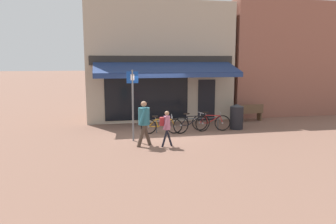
% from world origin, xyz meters
% --- Properties ---
extents(ground_plane, '(160.00, 160.00, 0.00)m').
position_xyz_m(ground_plane, '(0.00, 0.00, 0.00)').
color(ground_plane, brown).
extents(shop_front, '(7.49, 4.85, 5.97)m').
position_xyz_m(shop_front, '(0.65, 4.06, 2.98)').
color(shop_front, tan).
rests_on(shop_front, ground_plane).
extents(neighbour_building, '(7.12, 4.00, 6.20)m').
position_xyz_m(neighbour_building, '(8.15, 4.58, 3.10)').
color(neighbour_building, '#8E5647').
rests_on(neighbour_building, ground_plane).
extents(bike_rack_rail, '(2.89, 0.04, 0.57)m').
position_xyz_m(bike_rack_rail, '(1.28, 0.24, 0.46)').
color(bike_rack_rail, '#47494F').
rests_on(bike_rack_rail, ground_plane).
extents(bicycle_orange, '(1.75, 0.59, 0.82)m').
position_xyz_m(bicycle_orange, '(0.05, -0.06, 0.36)').
color(bicycle_orange, black).
rests_on(bicycle_orange, ground_plane).
extents(bicycle_black, '(1.75, 0.58, 0.86)m').
position_xyz_m(bicycle_black, '(1.37, -0.06, 0.39)').
color(bicycle_black, black).
rests_on(bicycle_black, ground_plane).
extents(bicycle_red, '(1.65, 0.58, 0.83)m').
position_xyz_m(bicycle_red, '(2.31, 0.16, 0.37)').
color(bicycle_red, black).
rests_on(bicycle_red, ground_plane).
extents(pedestrian_adult, '(0.58, 0.67, 1.66)m').
position_xyz_m(pedestrian_adult, '(-0.92, -1.80, 0.99)').
color(pedestrian_adult, '#47382D').
rests_on(pedestrian_adult, ground_plane).
extents(pedestrian_child, '(0.48, 0.36, 1.31)m').
position_xyz_m(pedestrian_child, '(-0.16, -2.04, 0.82)').
color(pedestrian_child, black).
rests_on(pedestrian_child, ground_plane).
extents(litter_bin, '(0.60, 0.60, 1.14)m').
position_xyz_m(litter_bin, '(3.55, 0.24, 0.57)').
color(litter_bin, black).
rests_on(litter_bin, ground_plane).
extents(parking_sign, '(0.44, 0.07, 2.73)m').
position_xyz_m(parking_sign, '(-1.24, -0.98, 1.66)').
color(parking_sign, slate).
rests_on(parking_sign, ground_plane).
extents(park_bench, '(1.63, 0.55, 0.87)m').
position_xyz_m(park_bench, '(4.85, 1.83, 0.46)').
color(park_bench, brown).
rests_on(park_bench, ground_plane).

